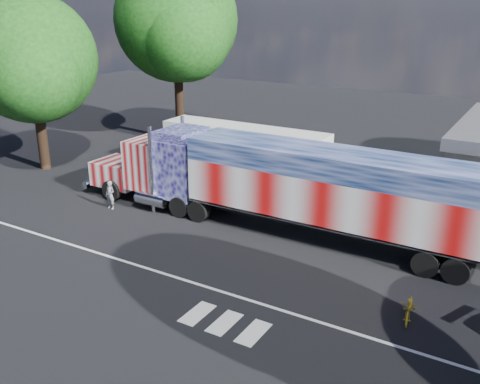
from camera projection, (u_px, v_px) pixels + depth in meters
The scene contains 8 objects.
ground at pixel (207, 248), 25.14m from camera, with size 100.00×100.00×0.00m, color black.
lane_markings at pixel (190, 293), 21.26m from camera, with size 30.00×2.67×0.01m.
semi_truck at pixel (280, 183), 26.44m from camera, with size 22.67×3.58×4.83m.
coach_bus at pixel (244, 151), 34.97m from camera, with size 11.38×2.65×3.31m.
woman at pixel (110, 195), 29.71m from camera, with size 0.59×0.38×1.61m, color slate.
bicycle at pixel (410, 308), 19.41m from camera, with size 0.60×1.72×0.90m, color gold.
tree_nw_a at pixel (177, 21), 41.22m from camera, with size 10.01×9.53×14.36m.
tree_w_a at pixel (33, 60), 34.61m from camera, with size 8.79×8.37×11.62m.
Camera 1 is at (12.98, -18.77, 10.99)m, focal length 40.00 mm.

